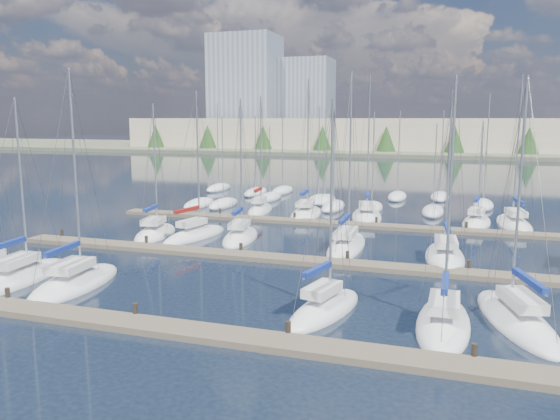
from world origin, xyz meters
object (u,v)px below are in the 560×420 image
(sailboat_k, at_px, (346,246))
(sailboat_f, at_px, (516,320))
(sailboat_d, at_px, (325,309))
(sailboat_p, at_px, (367,216))
(sailboat_q, at_px, (476,223))
(sailboat_e, at_px, (443,324))
(sailboat_j, at_px, (240,237))
(sailboat_r, at_px, (514,224))
(sailboat_n, at_px, (260,210))
(sailboat_l, at_px, (445,257))
(sailboat_c, at_px, (75,283))
(sailboat_h, at_px, (155,234))
(sailboat_b, at_px, (21,278))
(sailboat_i, at_px, (195,235))
(sailboat_o, at_px, (306,214))

(sailboat_k, relative_size, sailboat_f, 1.12)
(sailboat_k, distance_m, sailboat_f, 16.95)
(sailboat_f, bearing_deg, sailboat_d, 173.32)
(sailboat_p, height_order, sailboat_q, sailboat_p)
(sailboat_d, relative_size, sailboat_e, 0.92)
(sailboat_d, distance_m, sailboat_p, 28.15)
(sailboat_f, bearing_deg, sailboat_k, 114.46)
(sailboat_e, xyz_separation_m, sailboat_f, (3.40, 1.66, -0.01))
(sailboat_p, height_order, sailboat_j, sailboat_p)
(sailboat_p, xyz_separation_m, sailboat_j, (-8.42, -13.22, 0.00))
(sailboat_r, bearing_deg, sailboat_p, 173.36)
(sailboat_n, distance_m, sailboat_q, 22.03)
(sailboat_l, bearing_deg, sailboat_d, -117.36)
(sailboat_k, bearing_deg, sailboat_c, -134.43)
(sailboat_h, distance_m, sailboat_p, 21.28)
(sailboat_n, height_order, sailboat_j, sailboat_n)
(sailboat_c, xyz_separation_m, sailboat_d, (15.34, 0.12, 0.01))
(sailboat_f, bearing_deg, sailboat_c, 167.85)
(sailboat_n, bearing_deg, sailboat_p, -7.36)
(sailboat_k, distance_m, sailboat_e, 16.42)
(sailboat_n, bearing_deg, sailboat_l, -43.98)
(sailboat_b, xyz_separation_m, sailboat_n, (5.49, 28.34, 0.03))
(sailboat_i, distance_m, sailboat_f, 27.17)
(sailboat_o, bearing_deg, sailboat_d, -76.09)
(sailboat_c, bearing_deg, sailboat_l, 27.78)
(sailboat_r, xyz_separation_m, sailboat_d, (-11.50, -28.18, 0.00))
(sailboat_n, bearing_deg, sailboat_q, -7.63)
(sailboat_k, bearing_deg, sailboat_e, -63.73)
(sailboat_l, relative_size, sailboat_c, 0.93)
(sailboat_o, bearing_deg, sailboat_q, -1.82)
(sailboat_i, height_order, sailboat_h, sailboat_i)
(sailboat_n, relative_size, sailboat_o, 0.89)
(sailboat_c, height_order, sailboat_e, sailboat_c)
(sailboat_h, bearing_deg, sailboat_p, 31.18)
(sailboat_b, distance_m, sailboat_f, 28.70)
(sailboat_i, height_order, sailboat_j, sailboat_i)
(sailboat_c, distance_m, sailboat_d, 15.34)
(sailboat_p, xyz_separation_m, sailboat_o, (-6.19, -0.63, 0.01))
(sailboat_b, distance_m, sailboat_n, 28.87)
(sailboat_c, distance_m, sailboat_p, 31.04)
(sailboat_e, bearing_deg, sailboat_n, 125.09)
(sailboat_h, bearing_deg, sailboat_i, -4.26)
(sailboat_j, bearing_deg, sailboat_i, 178.28)
(sailboat_e, xyz_separation_m, sailboat_j, (-16.63, 14.97, -0.00))
(sailboat_c, xyz_separation_m, sailboat_b, (-4.01, -0.08, -0.00))
(sailboat_n, xyz_separation_m, sailboat_o, (5.35, -0.71, -0.01))
(sailboat_e, height_order, sailboat_q, sailboat_e)
(sailboat_p, bearing_deg, sailboat_o, 176.12)
(sailboat_r, relative_size, sailboat_e, 1.16)
(sailboat_p, relative_size, sailboat_j, 1.22)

